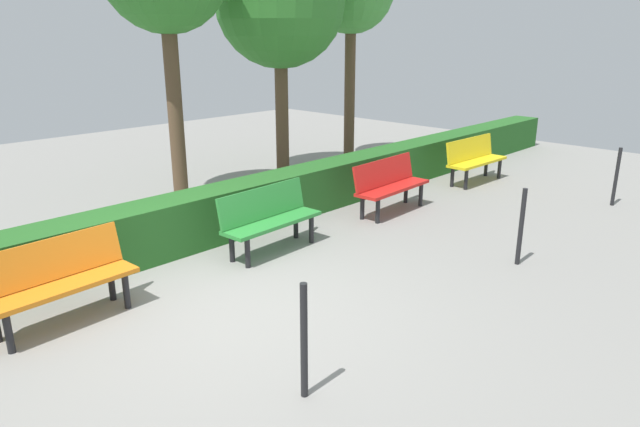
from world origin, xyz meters
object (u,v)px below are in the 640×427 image
bench_yellow (474,158)px  bench_red (390,183)px  bench_green (269,217)px  bench_orange (57,278)px  tree_mid (280,3)px

bench_yellow → bench_red: (2.73, -0.01, -0.00)m
bench_yellow → bench_green: same height
bench_yellow → bench_red: bearing=1.6°
bench_red → bench_green: 2.54m
bench_orange → tree_mid: (-5.78, -2.93, 2.87)m
bench_orange → tree_mid: tree_mid is taller
bench_red → tree_mid: bearing=-100.5°
bench_yellow → bench_orange: bearing=1.0°
bench_yellow → tree_mid: size_ratio=0.34×
bench_red → bench_green: bearing=-4.2°
tree_mid → bench_red: bearing=81.7°
bench_yellow → bench_orange: (8.06, -0.13, -0.00)m
bench_red → tree_mid: tree_mid is taller
bench_yellow → bench_orange: 8.06m
bench_orange → tree_mid: size_ratio=0.33×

